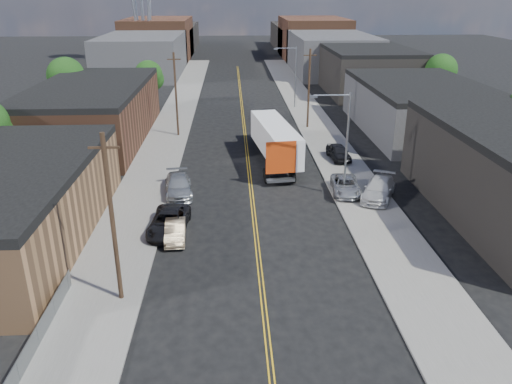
{
  "coord_description": "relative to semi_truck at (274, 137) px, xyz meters",
  "views": [
    {
      "loc": [
        -1.64,
        -14.82,
        16.68
      ],
      "look_at": [
        0.11,
        20.05,
        2.5
      ],
      "focal_mm": 35.0,
      "sensor_mm": 36.0,
      "label": 1
    }
  ],
  "objects": [
    {
      "name": "ground",
      "position": [
        -2.73,
        24.52,
        -2.41
      ],
      "size": [
        260.0,
        260.0,
        0.0
      ],
      "primitive_type": "plane",
      "color": "black",
      "rests_on": "ground"
    },
    {
      "name": "centerline",
      "position": [
        -2.73,
        9.52,
        -2.41
      ],
      "size": [
        0.32,
        120.0,
        0.01
      ],
      "primitive_type": "cube",
      "color": "gold",
      "rests_on": "ground"
    },
    {
      "name": "sidewalk_left",
      "position": [
        -12.23,
        9.52,
        -2.34
      ],
      "size": [
        5.0,
        140.0,
        0.15
      ],
      "primitive_type": "cube",
      "color": "slate",
      "rests_on": "ground"
    },
    {
      "name": "sidewalk_right",
      "position": [
        6.77,
        9.52,
        -2.34
      ],
      "size": [
        5.0,
        140.0,
        0.15
      ],
      "primitive_type": "cube",
      "color": "slate",
      "rests_on": "ground"
    },
    {
      "name": "warehouse_brown",
      "position": [
        -20.73,
        8.52,
        0.89
      ],
      "size": [
        12.0,
        26.0,
        6.6
      ],
      "color": "#543221",
      "rests_on": "ground"
    },
    {
      "name": "industrial_right_b",
      "position": [
        19.27,
        10.52,
        0.64
      ],
      "size": [
        14.0,
        24.0,
        6.1
      ],
      "color": "#353437",
      "rests_on": "ground"
    },
    {
      "name": "industrial_right_c",
      "position": [
        19.27,
        36.52,
        1.39
      ],
      "size": [
        14.0,
        22.0,
        7.6
      ],
      "color": "black",
      "rests_on": "ground"
    },
    {
      "name": "skyline_left_a",
      "position": [
        -22.73,
        59.52,
        1.59
      ],
      "size": [
        16.0,
        30.0,
        8.0
      ],
      "primitive_type": "cube",
      "color": "#353437",
      "rests_on": "ground"
    },
    {
      "name": "skyline_right_a",
      "position": [
        17.27,
        59.52,
        1.59
      ],
      "size": [
        16.0,
        30.0,
        8.0
      ],
      "primitive_type": "cube",
      "color": "#353437",
      "rests_on": "ground"
    },
    {
      "name": "skyline_left_b",
      "position": [
        -22.73,
        84.52,
        2.59
      ],
      "size": [
        16.0,
        26.0,
        10.0
      ],
      "primitive_type": "cube",
      "color": "#543221",
      "rests_on": "ground"
    },
    {
      "name": "skyline_right_b",
      "position": [
        17.27,
        84.52,
        2.59
      ],
      "size": [
        16.0,
        26.0,
        10.0
      ],
      "primitive_type": "cube",
      "color": "#543221",
      "rests_on": "ground"
    },
    {
      "name": "skyline_left_c",
      "position": [
        -22.73,
        104.52,
        1.09
      ],
      "size": [
        16.0,
        40.0,
        7.0
      ],
      "primitive_type": "cube",
      "color": "black",
      "rests_on": "ground"
    },
    {
      "name": "skyline_right_c",
      "position": [
        17.27,
        104.52,
        1.09
      ],
      "size": [
        16.0,
        40.0,
        7.0
      ],
      "primitive_type": "cube",
      "color": "black",
      "rests_on": "ground"
    },
    {
      "name": "streetlight_near",
      "position": [
        4.87,
        -10.48,
        2.92
      ],
      "size": [
        3.39,
        0.25,
        9.0
      ],
      "color": "gray",
      "rests_on": "ground"
    },
    {
      "name": "streetlight_far",
      "position": [
        4.87,
        24.52,
        2.92
      ],
      "size": [
        3.39,
        0.25,
        9.0
      ],
      "color": "gray",
      "rests_on": "ground"
    },
    {
      "name": "utility_pole_left_near",
      "position": [
        -10.93,
        -25.48,
        2.73
      ],
      "size": [
        1.6,
        0.26,
        10.0
      ],
      "color": "black",
      "rests_on": "ground"
    },
    {
      "name": "utility_pole_left_far",
      "position": [
        -10.93,
        9.52,
        2.73
      ],
      "size": [
        1.6,
        0.26,
        10.0
      ],
      "color": "black",
      "rests_on": "ground"
    },
    {
      "name": "utility_pole_right",
      "position": [
        5.47,
        12.52,
        2.73
      ],
      "size": [
        1.6,
        0.26,
        10.0
      ],
      "color": "black",
      "rests_on": "ground"
    },
    {
      "name": "chainlink_fence",
      "position": [
        -14.23,
        -31.98,
        -1.76
      ],
      "size": [
        0.05,
        16.0,
        1.22
      ],
      "color": "slate",
      "rests_on": "ground"
    },
    {
      "name": "tree_left_mid",
      "position": [
        -26.67,
        19.52,
        3.07
      ],
      "size": [
        5.1,
        5.04,
        8.37
      ],
      "color": "black",
      "rests_on": "ground"
    },
    {
      "name": "tree_left_far",
      "position": [
        -16.67,
        26.52,
        2.15
      ],
      "size": [
        4.35,
        4.2,
        6.97
      ],
      "color": "black",
      "rests_on": "ground"
    },
    {
      "name": "tree_right_far",
      "position": [
        27.33,
        24.52,
        2.76
      ],
      "size": [
        4.85,
        4.76,
        7.91
      ],
      "color": "black",
      "rests_on": "ground"
    },
    {
      "name": "semi_truck",
      "position": [
        0.0,
        0.0,
        0.0
      ],
      "size": [
        4.39,
        16.47,
        4.23
      ],
      "rotation": [
        0.0,
        0.0,
        0.13
      ],
      "color": "white",
      "rests_on": "ground"
    },
    {
      "name": "car_left_b",
      "position": [
        -8.54,
        -18.04,
        -1.75
      ],
      "size": [
        1.66,
        4.12,
        1.33
      ],
      "primitive_type": "imported",
      "rotation": [
        0.0,
        0.0,
        0.06
      ],
      "color": "#927E60",
      "rests_on": "ground"
    },
    {
      "name": "car_left_c",
      "position": [
        -9.13,
        -16.76,
        -1.62
      ],
      "size": [
        2.99,
        5.84,
        1.58
      ],
      "primitive_type": "imported",
      "rotation": [
        0.0,
        0.0,
        -0.07
      ],
      "color": "black",
      "rests_on": "ground"
    },
    {
      "name": "car_left_d",
      "position": [
        -9.13,
        -9.48,
        -1.6
      ],
      "size": [
        2.98,
        5.82,
        1.62
      ],
      "primitive_type": "imported",
      "rotation": [
        0.0,
        0.0,
        0.13
      ],
      "color": "#A8ABAD",
      "rests_on": "ground"
    },
    {
      "name": "car_right_lot_a",
      "position": [
        5.47,
        -10.21,
        -1.57
      ],
      "size": [
        2.78,
        5.18,
        1.38
      ],
      "primitive_type": "imported",
      "rotation": [
        0.0,
        0.0,
        -0.1
      ],
      "color": "#A7A9AC",
      "rests_on": "sidewalk_right"
    },
    {
      "name": "car_right_lot_b",
      "position": [
        8.05,
        -11.48,
        -1.45
      ],
      "size": [
        4.45,
        6.02,
        1.62
      ],
      "primitive_type": "imported",
      "rotation": [
        0.0,
        0.0,
        -0.44
      ],
      "color": "#BABABA",
      "rests_on": "sidewalk_right"
    },
    {
      "name": "car_right_lot_c",
      "position": [
        6.78,
        -0.89,
        -1.5
      ],
      "size": [
        2.27,
        4.64,
        1.53
      ],
      "primitive_type": "imported",
      "rotation": [
        0.0,
        0.0,
        0.11
      ],
      "color": "black",
      "rests_on": "sidewalk_right"
    },
    {
      "name": "car_ahead_truck",
      "position": [
        0.59,
        15.79,
        -1.59
      ],
      "size": [
        2.98,
        6.03,
        1.64
      ],
      "primitive_type": "imported",
      "rotation": [
        0.0,
        0.0,
        -0.04
      ],
      "color": "black",
      "rests_on": "ground"
    }
  ]
}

